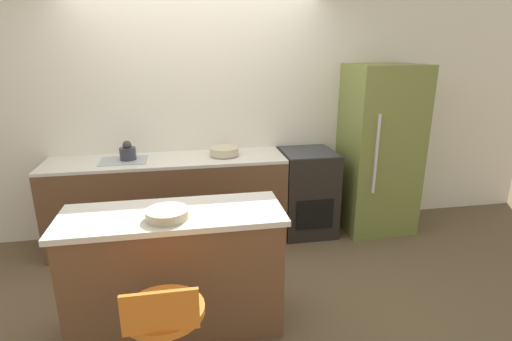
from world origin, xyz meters
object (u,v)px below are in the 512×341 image
Objects in this scene: refrigerator at (379,150)px; stool_chair at (166,340)px; kettle at (128,152)px; mixing_bowl at (224,151)px; oven_range at (307,192)px.

refrigerator reaches higher than stool_chair.
mixing_bowl is at bearing 0.00° from kettle.
stool_chair is at bearing -79.29° from kettle.
refrigerator is at bearing 41.96° from stool_chair.
oven_range is 2.51m from stool_chair.
mixing_bowl is (-0.90, 0.02, 0.50)m from oven_range.
kettle is 0.95m from mixing_bowl.
oven_range is 1.07× the size of stool_chair.
mixing_bowl reaches higher than oven_range.
oven_range is 3.14× the size of mixing_bowl.
stool_chair is (-1.45, -2.05, -0.02)m from oven_range.
kettle is at bearing 100.71° from stool_chair.
refrigerator is 2.64m from kettle.
kettle reaches higher than mixing_bowl.
oven_range is at bearing -0.49° from kettle.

